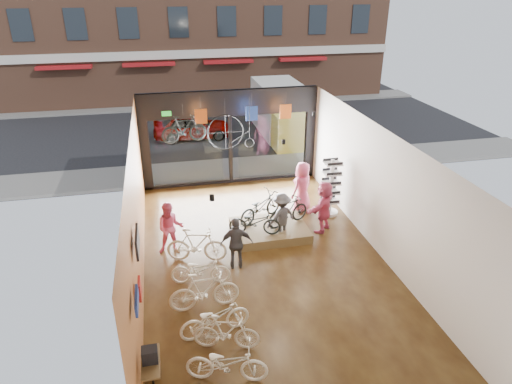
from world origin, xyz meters
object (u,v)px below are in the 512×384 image
object	(u,v)px
penny_farthing	(233,133)
customer_1	(170,228)
floor_bike_2	(215,318)
customer_2	(237,243)
box_truck	(285,114)
floor_bike_3	(204,291)
customer_3	(281,216)
hung_bike	(184,129)
floor_bike_0	(227,363)
floor_bike_5	(197,245)
street_car	(192,126)
floor_bike_4	(200,270)
display_bike_right	(260,207)
customer_4	(302,187)
display_bike_mid	(288,211)
floor_bike_1	(226,332)
display_bike_left	(255,222)
display_platform	(270,230)
sunglasses_rack	(331,187)
customer_5	(324,206)

from	to	relation	value
penny_farthing	customer_1	bearing A→B (deg)	-125.35
floor_bike_2	customer_2	world-z (taller)	customer_2
box_truck	customer_2	world-z (taller)	box_truck
floor_bike_3	customer_1	size ratio (longest dim) A/B	1.07
customer_3	hung_bike	bearing A→B (deg)	-70.15
floor_bike_0	floor_bike_5	xyz separation A→B (m)	(-0.17, 4.59, 0.08)
street_car	floor_bike_4	world-z (taller)	street_car
display_bike_right	customer_4	size ratio (longest dim) A/B	0.99
penny_farthing	display_bike_mid	bearing A→B (deg)	-69.23
floor_bike_3	hung_bike	distance (m)	6.44
floor_bike_1	display_bike_left	xyz separation A→B (m)	(1.59, 4.37, 0.27)
floor_bike_2	display_bike_mid	xyz separation A→B (m)	(2.97, 4.21, 0.33)
box_truck	floor_bike_4	world-z (taller)	box_truck
floor_bike_5	box_truck	bearing A→B (deg)	-14.17
street_car	hung_bike	world-z (taller)	hung_bike
display_bike_left	display_bike_mid	xyz separation A→B (m)	(1.19, 0.37, 0.05)
display_platform	sunglasses_rack	size ratio (longest dim) A/B	1.17
display_bike_left	customer_4	world-z (taller)	customer_4
floor_bike_2	floor_bike_0	bearing A→B (deg)	171.35
street_car	floor_bike_1	bearing A→B (deg)	177.78
display_bike_mid	display_bike_right	distance (m)	0.96
floor_bike_5	hung_bike	size ratio (longest dim) A/B	1.13
floor_bike_1	display_bike_mid	world-z (taller)	display_bike_mid
customer_1	customer_2	xyz separation A→B (m)	(1.80, -1.22, -0.03)
floor_bike_0	display_bike_mid	distance (m)	6.34
floor_bike_2	customer_4	xyz separation A→B (m)	(3.89, 5.64, 0.48)
floor_bike_4	street_car	bearing A→B (deg)	5.69
street_car	floor_bike_0	size ratio (longest dim) A/B	2.32
customer_5	display_platform	bearing A→B (deg)	-48.17
floor_bike_2	customer_2	xyz separation A→B (m)	(0.98, 2.59, 0.35)
customer_1	customer_4	bearing A→B (deg)	24.10
floor_bike_5	display_bike_left	world-z (taller)	display_bike_left
customer_4	display_bike_left	bearing A→B (deg)	5.53
sunglasses_rack	customer_5	bearing A→B (deg)	-119.67
customer_5	box_truck	bearing A→B (deg)	-143.49
display_bike_mid	sunglasses_rack	distance (m)	2.07
customer_5	sunglasses_rack	world-z (taller)	sunglasses_rack
floor_bike_3	floor_bike_5	xyz separation A→B (m)	(0.02, 2.21, 0.00)
display_bike_mid	customer_3	xyz separation A→B (m)	(-0.31, -0.29, 0.01)
floor_bike_0	customer_5	xyz separation A→B (m)	(4.09, 5.54, 0.43)
box_truck	display_bike_left	world-z (taller)	box_truck
display_platform	display_bike_left	xyz separation A→B (m)	(-0.57, -0.37, 0.58)
customer_4	sunglasses_rack	bearing A→B (deg)	117.51
floor_bike_1	customer_4	distance (m)	7.21
customer_5	hung_bike	xyz separation A→B (m)	(-4.19, 2.82, 2.05)
display_bike_left	hung_bike	bearing A→B (deg)	46.21
customer_5	floor_bike_5	bearing A→B (deg)	-32.88
display_bike_right	customer_1	world-z (taller)	customer_1
display_bike_right	customer_2	size ratio (longest dim) A/B	1.15
display_bike_right	customer_3	size ratio (longest dim) A/B	1.16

